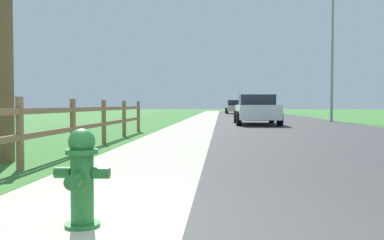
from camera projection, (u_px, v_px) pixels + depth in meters
The scene contains 11 objects.
ground_plane at pixel (217, 119), 27.15m from camera, with size 120.00×120.00×0.00m, color #397330.
road_asphalt at pixel (267, 118), 28.90m from camera, with size 7.00×66.00×0.01m, color #393939.
curb_concrete at pixel (176, 118), 29.36m from camera, with size 6.00×66.00×0.01m, color #A9AC90.
grass_verge at pixel (155, 118), 29.47m from camera, with size 5.00×66.00×0.00m, color #397330.
fire_hydrant at pixel (82, 175), 3.11m from camera, with size 0.42×0.37×0.76m.
rail_fence at pixel (73, 122), 7.87m from camera, with size 0.11×12.61×1.06m.
parked_suv_white at pixel (256, 109), 19.48m from camera, with size 2.05×4.62×1.41m.
parked_car_silver at pixel (253, 107), 27.15m from camera, with size 2.03×4.90×1.55m.
parked_car_blue at pixel (249, 106), 34.72m from camera, with size 2.07×4.40×1.56m.
parked_car_beige at pixel (235, 107), 43.47m from camera, with size 2.13×4.29×1.44m.
street_lamp at pixel (334, 46), 22.01m from camera, with size 1.17×0.20×7.05m.
Camera 1 is at (0.27, -2.19, 0.94)m, focal length 38.10 mm.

